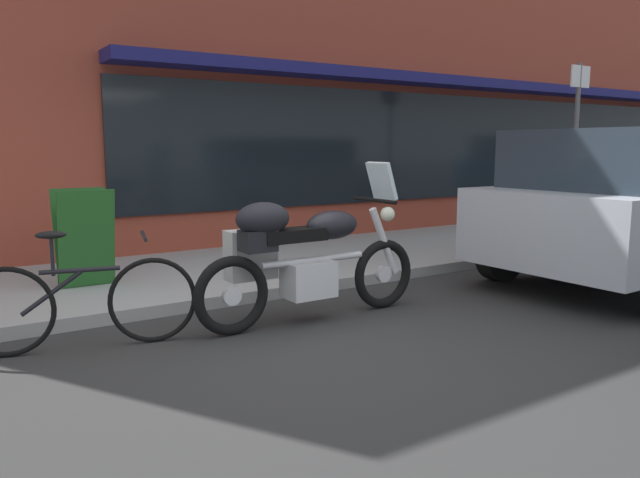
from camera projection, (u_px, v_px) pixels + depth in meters
ground_plane at (308, 344)px, 4.79m from camera, size 80.00×80.00×0.00m
storefront_building at (523, 49)px, 11.87m from camera, size 23.24×0.90×7.07m
sidewalk_curb at (623, 223)px, 11.89m from camera, size 30.00×2.68×0.12m
touring_motorcycle at (299, 254)px, 5.34m from camera, size 2.27×0.67×1.41m
parked_bicycle at (81, 302)px, 4.63m from camera, size 1.70×0.56×0.93m
sandwich_board_sign at (84, 238)px, 6.22m from camera, size 0.55×0.43×1.00m
parking_sign_pole at (576, 138)px, 9.21m from camera, size 0.44×0.07×2.67m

